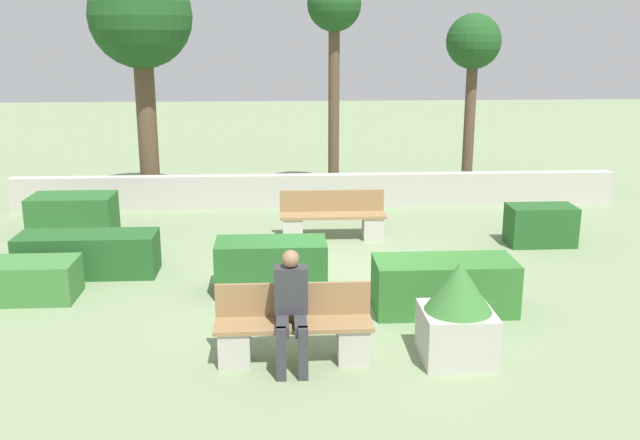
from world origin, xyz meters
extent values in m
plane|color=gray|center=(0.00, 0.00, 0.00)|extent=(60.00, 60.00, 0.00)
cube|color=#B7B2A8|center=(0.00, 5.08, 0.36)|extent=(13.07, 0.30, 0.71)
cube|color=#937047|center=(-0.68, -2.50, 0.45)|extent=(1.82, 0.44, 0.05)
cube|color=#937047|center=(-0.68, -2.25, 0.68)|extent=(1.82, 0.04, 0.40)
cube|color=#B7B2A8|center=(-1.36, -2.50, 0.21)|extent=(0.36, 0.40, 0.43)
cube|color=#B7B2A8|center=(0.00, -2.50, 0.21)|extent=(0.36, 0.40, 0.43)
cube|color=#937047|center=(0.15, 2.50, 0.45)|extent=(1.94, 0.44, 0.05)
cube|color=#937047|center=(0.15, 2.74, 0.68)|extent=(1.94, 0.04, 0.40)
cube|color=#B7B2A8|center=(-0.59, 2.50, 0.21)|extent=(0.36, 0.40, 0.43)
cube|color=#B7B2A8|center=(0.89, 2.50, 0.21)|extent=(0.36, 0.40, 0.43)
cube|color=#333338|center=(-0.81, -2.71, 0.54)|extent=(0.14, 0.46, 0.13)
cube|color=#333338|center=(-0.61, -2.71, 0.54)|extent=(0.14, 0.46, 0.13)
cube|color=#333338|center=(-0.83, -2.94, 0.30)|extent=(0.11, 0.11, 0.61)
cube|color=#333338|center=(-0.59, -2.94, 0.30)|extent=(0.11, 0.11, 0.61)
cube|color=#333338|center=(-0.71, -2.47, 0.88)|extent=(0.38, 0.22, 0.54)
sphere|color=#936B4C|center=(-0.71, -2.49, 1.24)|extent=(0.20, 0.20, 0.20)
cube|color=#235623|center=(-3.83, 0.77, 0.33)|extent=(2.14, 0.74, 0.66)
cube|color=#286028|center=(-0.96, -0.16, 0.39)|extent=(1.61, 0.75, 0.77)
cube|color=#235623|center=(3.84, 1.96, 0.36)|extent=(1.17, 0.65, 0.71)
cube|color=#33702D|center=(1.39, -1.05, 0.36)|extent=(1.90, 0.82, 0.72)
cube|color=#3D7A38|center=(-4.41, -0.26, 0.28)|extent=(1.34, 0.77, 0.56)
cube|color=#286028|center=(-4.70, 3.13, 0.38)|extent=(1.53, 0.90, 0.75)
cube|color=#B7B2A8|center=(1.20, -2.53, 0.30)|extent=(0.81, 0.81, 0.60)
cone|color=#387533|center=(1.20, -2.53, 0.89)|extent=(0.78, 0.78, 0.58)
cylinder|color=brown|center=(-3.74, 5.97, 1.71)|extent=(0.43, 0.43, 3.42)
sphere|color=#1E4C1E|center=(-3.74, 5.97, 4.03)|extent=(2.22, 2.22, 2.22)
cylinder|color=brown|center=(0.46, 6.34, 1.99)|extent=(0.25, 0.25, 3.97)
sphere|color=#1E4C1E|center=(0.46, 6.34, 4.31)|extent=(1.21, 1.21, 1.21)
cylinder|color=brown|center=(3.65, 6.40, 1.58)|extent=(0.25, 0.25, 3.15)
sphere|color=#1E4C1E|center=(3.65, 6.40, 3.50)|extent=(1.25, 1.25, 1.25)
camera|label=1|loc=(-0.82, -10.07, 3.69)|focal=40.00mm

